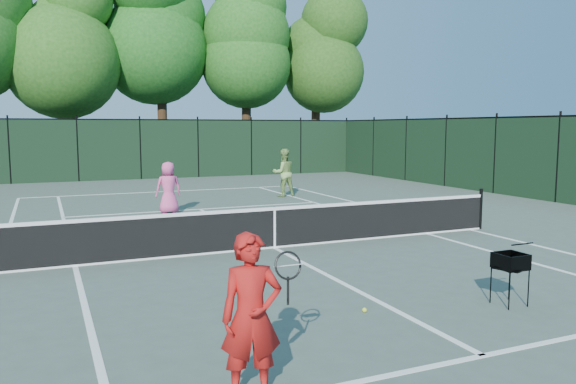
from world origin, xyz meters
name	(u,v)px	position (x,y,z in m)	size (l,w,h in m)	color
ground	(274,248)	(0.00, 0.00, 0.00)	(90.00, 90.00, 0.00)	#445348
sideline_doubles_right	(470,230)	(5.49, 0.00, 0.00)	(0.10, 23.77, 0.01)	white
sideline_singles_left	(75,266)	(-4.12, 0.00, 0.00)	(0.10, 23.77, 0.01)	white
sideline_singles_right	(427,234)	(4.12, 0.00, 0.00)	(0.10, 23.77, 0.01)	white
baseline_far	(165,191)	(0.00, 11.88, 0.00)	(10.97, 0.10, 0.01)	white
service_line_near	(483,356)	(0.00, -6.40, 0.00)	(8.23, 0.10, 0.01)	white
service_line_far	(200,209)	(0.00, 6.40, 0.00)	(8.23, 0.10, 0.01)	white
center_service_line	(274,248)	(0.00, 0.00, 0.00)	(0.10, 12.80, 0.01)	white
tennis_net	(274,227)	(0.00, 0.00, 0.48)	(11.69, 0.09, 1.06)	black
fence_far	(140,150)	(0.00, 18.00, 1.50)	(24.00, 0.05, 3.00)	black
tree_2	(69,32)	(-3.00, 21.80, 7.73)	(6.00, 6.00, 12.40)	black
tree_3	(160,16)	(2.00, 22.30, 9.01)	(7.00, 7.00, 14.45)	black
tree_4	(246,36)	(7.00, 21.60, 8.14)	(6.20, 6.20, 12.97)	black
tree_5	(316,49)	(12.00, 22.10, 7.71)	(5.80, 5.80, 12.23)	black
coach	(252,317)	(-2.81, -6.28, 0.83)	(0.99, 0.56, 1.65)	#AE1613
player_pink	(168,188)	(-1.10, 5.90, 0.80)	(0.80, 0.54, 1.60)	#E35092
player_green	(284,173)	(3.83, 8.43, 0.91)	(0.92, 0.73, 1.82)	#86AE57
ball_hopper	(511,262)	(1.71, -5.08, 0.66)	(0.53, 0.53, 0.78)	black
loose_ball_midcourt	(364,310)	(-0.45, -4.51, 0.03)	(0.07, 0.07, 0.07)	#D3E82F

